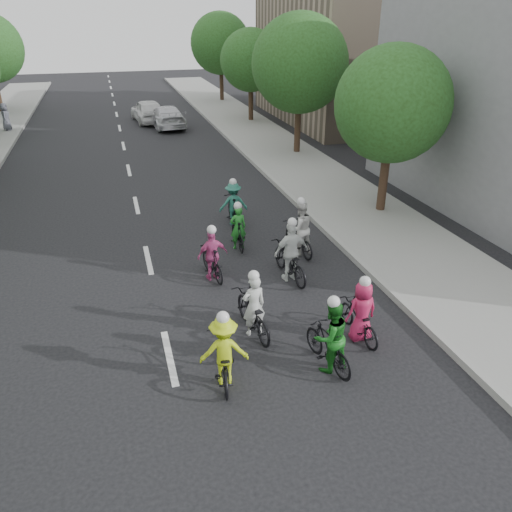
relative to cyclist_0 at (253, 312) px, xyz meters
name	(u,v)px	position (x,y,z in m)	size (l,w,h in m)	color
ground	(169,357)	(-2.04, -0.43, -0.56)	(120.00, 120.00, 0.00)	black
sidewalk_right	(325,185)	(5.96, 9.57, -0.49)	(4.00, 80.00, 0.15)	gray
curb_right	(282,189)	(4.01, 9.57, -0.47)	(0.18, 80.00, 0.18)	#999993
bldg_se	(355,58)	(13.96, 23.57, 3.44)	(10.00, 14.00, 8.00)	gray
tree_r_0	(392,105)	(6.76, 6.17, 3.40)	(4.00, 4.00, 5.97)	black
tree_r_1	(300,64)	(6.76, 15.17, 3.96)	(4.80, 4.80, 6.93)	black
tree_r_2	(251,60)	(6.76, 24.17, 3.40)	(4.00, 4.00, 5.97)	black
tree_r_3	(220,43)	(6.76, 33.17, 3.96)	(4.80, 4.80, 6.93)	black
cyclist_0	(253,312)	(0.00, 0.00, 0.00)	(0.88, 1.96, 1.68)	black
cyclist_1	(330,341)	(1.18, -1.70, 0.11)	(0.90, 1.70, 1.78)	black
cyclist_2	(224,355)	(-1.04, -1.49, 0.05)	(1.07, 1.82, 1.68)	black
cyclist_3	(212,259)	(-0.36, 2.90, 0.04)	(0.92, 1.65, 1.64)	black
cyclist_4	(360,316)	(2.30, -0.89, 0.00)	(0.76, 1.69, 1.64)	black
cyclist_5	(238,231)	(0.84, 4.69, -0.01)	(0.53, 1.57, 1.57)	black
cyclist_6	(299,234)	(2.57, 3.75, 0.10)	(0.90, 1.86, 1.87)	black
cyclist_7	(233,206)	(1.18, 6.66, 0.09)	(1.03, 1.73, 1.70)	black
cyclist_8	(290,258)	(1.73, 2.25, 0.08)	(1.05, 2.03, 1.88)	black
follow_car_lead	(166,116)	(0.98, 24.00, 0.12)	(1.92, 4.73, 1.37)	silver
follow_car_trail	(148,111)	(-0.01, 26.05, 0.20)	(1.80, 4.48, 1.53)	silver
spectator_2	(5,117)	(-8.80, 25.21, 0.41)	(0.80, 0.52, 1.64)	#51525F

